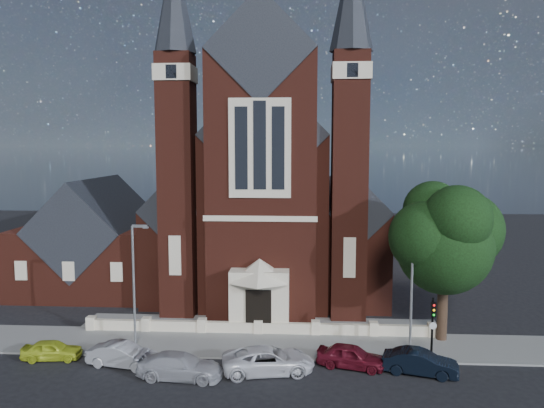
{
  "coord_description": "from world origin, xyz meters",
  "views": [
    {
      "loc": [
        3.05,
        -29.35,
        13.17
      ],
      "look_at": [
        0.63,
        12.0,
        8.61
      ],
      "focal_mm": 35.0,
      "sensor_mm": 36.0,
      "label": 1
    }
  ],
  "objects": [
    {
      "name": "pavement_strip",
      "position": [
        0.0,
        4.5,
        0.0
      ],
      "size": [
        60.0,
        5.0,
        0.12
      ],
      "primitive_type": "cube",
      "color": "gray",
      "rests_on": "ground"
    },
    {
      "name": "street_lamp_left",
      "position": [
        -7.91,
        4.0,
        4.6
      ],
      "size": [
        1.16,
        0.22,
        8.09
      ],
      "color": "gray",
      "rests_on": "ground"
    },
    {
      "name": "forecourt_wall",
      "position": [
        0.0,
        6.5,
        0.0
      ],
      "size": [
        24.0,
        0.4,
        0.9
      ],
      "primitive_type": "cube",
      "color": "beige",
      "rests_on": "ground"
    },
    {
      "name": "forecourt_paving",
      "position": [
        0.0,
        8.5,
        0.0
      ],
      "size": [
        26.0,
        3.0,
        0.14
      ],
      "primitive_type": "cube",
      "color": "gray",
      "rests_on": "ground"
    },
    {
      "name": "car_white_suv",
      "position": [
        1.1,
        0.24,
        0.75
      ],
      "size": [
        5.74,
        3.42,
        1.49
      ],
      "primitive_type": "imported",
      "rotation": [
        0.0,
        0.0,
        1.75
      ],
      "color": "white",
      "rests_on": "ground"
    },
    {
      "name": "parish_hall",
      "position": [
        -16.0,
        18.0,
        4.01
      ],
      "size": [
        12.0,
        12.2,
        10.24
      ],
      "color": "#522015",
      "rests_on": "ground"
    },
    {
      "name": "traffic_signal",
      "position": [
        11.0,
        2.43,
        2.58
      ],
      "size": [
        0.28,
        0.42,
        4.0
      ],
      "color": "black",
      "rests_on": "ground"
    },
    {
      "name": "church",
      "position": [
        -0.0,
        22.94,
        8.19
      ],
      "size": [
        20.01,
        34.9,
        29.2
      ],
      "color": "#522015",
      "rests_on": "ground"
    },
    {
      "name": "car_navy",
      "position": [
        9.89,
        0.53,
        0.7
      ],
      "size": [
        4.52,
        2.54,
        1.41
      ],
      "primitive_type": "imported",
      "rotation": [
        0.0,
        0.0,
        1.31
      ],
      "color": "black",
      "rests_on": "ground"
    },
    {
      "name": "car_silver_a",
      "position": [
        -7.67,
        0.61,
        0.7
      ],
      "size": [
        4.45,
        2.28,
        1.4
      ],
      "primitive_type": "imported",
      "rotation": [
        0.0,
        0.0,
        1.38
      ],
      "color": "#9C9EA3",
      "rests_on": "ground"
    },
    {
      "name": "car_lime_van",
      "position": [
        -12.4,
        1.36,
        0.61
      ],
      "size": [
        3.72,
        1.84,
        1.22
      ],
      "primitive_type": "imported",
      "rotation": [
        0.0,
        0.0,
        1.68
      ],
      "color": "#BBCC28",
      "rests_on": "ground"
    },
    {
      "name": "car_silver_b",
      "position": [
        -3.86,
        -0.81,
        0.71
      ],
      "size": [
        5.06,
        2.37,
        1.43
      ],
      "primitive_type": "imported",
      "rotation": [
        0.0,
        0.0,
        1.49
      ],
      "color": "#AEAEB6",
      "rests_on": "ground"
    },
    {
      "name": "street_lamp_right",
      "position": [
        10.09,
        4.0,
        4.6
      ],
      "size": [
        1.16,
        0.22,
        8.09
      ],
      "color": "gray",
      "rests_on": "ground"
    },
    {
      "name": "ground",
      "position": [
        0.0,
        15.0,
        0.0
      ],
      "size": [
        120.0,
        120.0,
        0.0
      ],
      "primitive_type": "plane",
      "color": "black",
      "rests_on": "ground"
    },
    {
      "name": "street_tree",
      "position": [
        12.6,
        5.71,
        6.96
      ],
      "size": [
        6.4,
        6.6,
        10.7
      ],
      "color": "black",
      "rests_on": "ground"
    },
    {
      "name": "car_dark_red",
      "position": [
        5.99,
        1.26,
        0.69
      ],
      "size": [
        4.37,
        2.66,
        1.39
      ],
      "primitive_type": "imported",
      "rotation": [
        0.0,
        0.0,
        1.3
      ],
      "color": "maroon",
      "rests_on": "ground"
    }
  ]
}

